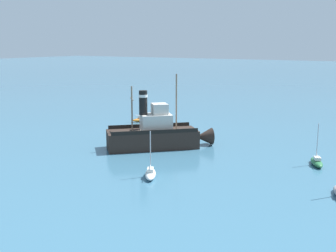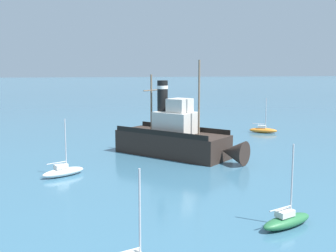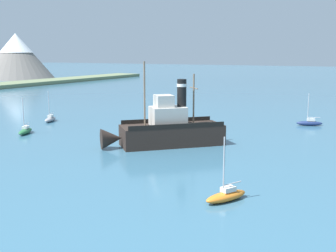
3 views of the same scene
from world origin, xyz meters
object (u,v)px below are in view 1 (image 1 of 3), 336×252
sailboat_green (317,162)px  sailboat_orange (142,119)px  sailboat_white (150,173)px  old_tugboat (157,134)px

sailboat_green → sailboat_orange: bearing=-109.8°
sailboat_orange → sailboat_green: same height
sailboat_white → sailboat_orange: bearing=-143.1°
sailboat_white → sailboat_green: bearing=134.9°
sailboat_white → sailboat_orange: size_ratio=1.00×
old_tugboat → sailboat_green: (-2.78, 20.30, -1.40)m
old_tugboat → sailboat_white: bearing=30.3°
sailboat_white → sailboat_green: same height
old_tugboat → sailboat_orange: bearing=-138.8°
sailboat_white → sailboat_orange: (-25.70, -19.31, 0.00)m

